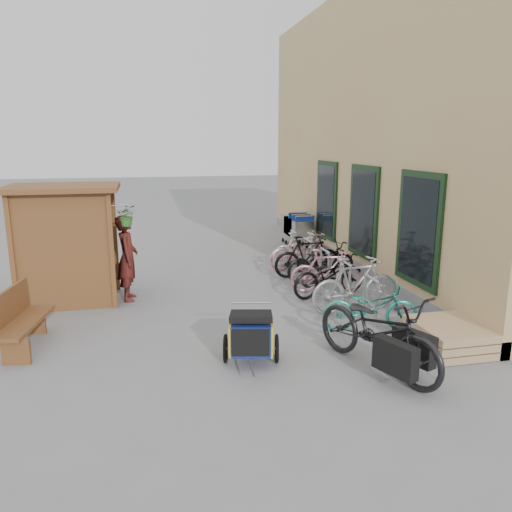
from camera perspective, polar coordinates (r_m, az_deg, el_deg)
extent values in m
plane|color=gray|center=(8.79, -1.06, -8.69)|extent=(80.00, 80.00, 0.00)
cube|color=tan|center=(14.91, 20.98, 13.13)|extent=(6.00, 13.00, 7.00)
cube|color=gray|center=(13.89, 9.74, -0.08)|extent=(0.18, 13.00, 0.30)
cube|color=black|center=(10.05, 18.09, 2.92)|extent=(0.06, 1.50, 2.20)
cube|color=black|center=(10.03, 17.95, 2.91)|extent=(0.02, 1.25, 1.95)
cube|color=black|center=(12.24, 12.17, 4.96)|extent=(0.06, 1.50, 2.20)
cube|color=black|center=(12.22, 12.05, 4.96)|extent=(0.02, 1.25, 1.95)
cube|color=black|center=(14.53, 8.06, 6.35)|extent=(0.06, 1.50, 2.20)
cube|color=black|center=(14.52, 7.95, 6.35)|extent=(0.02, 1.25, 1.95)
cube|color=brown|center=(10.37, -26.12, -0.01)|extent=(0.09, 0.09, 2.30)
cube|color=brown|center=(10.09, -16.16, 0.49)|extent=(0.09, 0.09, 2.30)
cube|color=brown|center=(11.61, -24.69, 1.39)|extent=(0.09, 0.09, 2.30)
cube|color=brown|center=(11.37, -15.80, 1.87)|extent=(0.09, 0.09, 2.30)
cube|color=brown|center=(10.98, -25.21, 0.74)|extent=(0.05, 1.30, 2.30)
cube|color=brown|center=(10.22, -21.18, 0.27)|extent=(1.80, 0.05, 2.30)
cube|color=brown|center=(11.43, -20.31, 1.60)|extent=(1.80, 0.05, 2.30)
cube|color=brown|center=(10.66, -21.24, 7.30)|extent=(2.15, 1.65, 0.10)
cube|color=brown|center=(10.91, -21.65, -0.37)|extent=(1.30, 1.15, 0.04)
cube|color=brown|center=(10.79, -21.92, 2.74)|extent=(1.30, 1.15, 0.04)
cylinder|color=#A5A8AD|center=(9.94, -15.44, 5.61)|extent=(0.36, 0.02, 0.02)
imported|color=#2A6924|center=(9.96, -14.51, 4.52)|extent=(0.38, 0.33, 0.42)
cylinder|color=#A5A8AD|center=(9.14, 13.60, -5.40)|extent=(0.05, 0.05, 0.84)
cylinder|color=#A5A8AD|center=(9.56, 12.29, -4.50)|extent=(0.05, 0.05, 0.84)
cylinder|color=#A5A8AD|center=(9.23, 13.06, -2.46)|extent=(0.05, 0.50, 0.05)
cylinder|color=#A5A8AD|center=(10.18, 10.65, -3.37)|extent=(0.05, 0.05, 0.84)
cylinder|color=#A5A8AD|center=(10.62, 9.59, -2.63)|extent=(0.05, 0.05, 0.84)
cylinder|color=#A5A8AD|center=(10.29, 10.20, -0.74)|extent=(0.05, 0.50, 0.05)
cylinder|color=#A5A8AD|center=(11.25, 8.26, -1.71)|extent=(0.05, 0.05, 0.84)
cylinder|color=#A5A8AD|center=(11.70, 7.39, -1.10)|extent=(0.05, 0.05, 0.84)
cylinder|color=#A5A8AD|center=(11.38, 7.88, 0.65)|extent=(0.05, 0.50, 0.05)
cylinder|color=#A5A8AD|center=(12.34, 6.29, -0.33)|extent=(0.05, 0.05, 0.84)
cylinder|color=#A5A8AD|center=(12.80, 5.57, 0.17)|extent=(0.05, 0.05, 0.84)
cylinder|color=#A5A8AD|center=(12.48, 5.97, 1.80)|extent=(0.05, 0.50, 0.05)
cylinder|color=#A5A8AD|center=(13.45, 4.65, 0.81)|extent=(0.05, 0.05, 0.84)
cylinder|color=#A5A8AD|center=(13.92, 4.04, 1.24)|extent=(0.05, 0.05, 0.84)
cylinder|color=#A5A8AD|center=(13.60, 4.37, 2.76)|extent=(0.05, 0.50, 0.05)
cube|color=tan|center=(8.66, 21.07, -9.43)|extent=(1.00, 1.20, 0.12)
cube|color=tan|center=(8.61, 21.15, -8.56)|extent=(1.00, 1.20, 0.12)
cube|color=tan|center=(8.57, 21.22, -7.69)|extent=(1.00, 1.20, 0.12)
cube|color=brown|center=(8.80, -25.02, -6.90)|extent=(0.71, 1.61, 0.06)
cube|color=brown|center=(8.76, -26.53, -5.14)|extent=(0.31, 1.54, 0.52)
cube|color=brown|center=(8.31, -25.76, -9.80)|extent=(0.42, 0.13, 0.41)
cube|color=brown|center=(9.45, -24.11, -6.95)|extent=(0.42, 0.13, 0.41)
cube|color=silver|center=(15.41, 5.05, 3.17)|extent=(0.58, 0.90, 0.55)
cube|color=#173895|center=(14.93, 5.61, 4.27)|extent=(0.58, 0.04, 0.19)
cylinder|color=silver|center=(14.89, 5.65, 4.53)|extent=(0.61, 0.04, 0.04)
cylinder|color=black|center=(15.11, 4.59, 0.78)|extent=(0.04, 0.13, 0.13)
cube|color=silver|center=(15.76, 4.65, 3.39)|extent=(0.58, 0.90, 0.55)
cube|color=#173895|center=(15.27, 5.18, 4.48)|extent=(0.58, 0.04, 0.19)
cylinder|color=silver|center=(15.23, 5.22, 4.74)|extent=(0.61, 0.04, 0.04)
cylinder|color=black|center=(15.45, 4.19, 1.06)|extent=(0.04, 0.13, 0.13)
cube|color=silver|center=(16.11, 4.26, 3.61)|extent=(0.58, 0.90, 0.55)
cube|color=#173895|center=(15.62, 4.76, 4.68)|extent=(0.58, 0.04, 0.19)
cylinder|color=silver|center=(15.58, 4.80, 4.93)|extent=(0.61, 0.04, 0.04)
cylinder|color=black|center=(15.80, 3.81, 1.33)|extent=(0.04, 0.13, 0.13)
cube|color=navy|center=(7.54, -0.57, -8.92)|extent=(0.72, 0.86, 0.44)
cube|color=yellow|center=(7.55, -2.90, -8.91)|extent=(0.19, 0.74, 0.44)
cube|color=yellow|center=(7.54, 1.76, -8.91)|extent=(0.19, 0.74, 0.44)
cube|color=black|center=(7.16, -0.60, -9.89)|extent=(0.53, 0.14, 0.40)
cube|color=black|center=(7.49, -0.57, -6.89)|extent=(0.77, 0.84, 0.22)
torus|color=black|center=(7.64, -3.51, -10.50)|extent=(0.15, 0.44, 0.44)
torus|color=black|center=(7.63, 2.38, -10.51)|extent=(0.15, 0.44, 0.44)
cylinder|color=#B7B7BC|center=(7.04, -0.61, -12.61)|extent=(0.17, 0.63, 0.03)
cylinder|color=#B7B7BC|center=(7.81, -0.55, -5.40)|extent=(0.60, 0.16, 0.03)
imported|color=black|center=(7.42, 13.71, -8.27)|extent=(1.58, 2.42, 1.20)
cube|color=black|center=(6.97, 15.62, -11.15)|extent=(0.41, 0.67, 0.45)
cube|color=black|center=(7.39, 17.58, -9.87)|extent=(0.41, 0.67, 0.45)
cube|color=#C24D12|center=(7.16, 16.66, -10.12)|extent=(0.18, 0.21, 0.12)
imported|color=maroon|center=(10.63, -14.48, -0.22)|extent=(0.46, 0.67, 1.79)
imported|color=#208275|center=(8.93, 12.95, -5.68)|extent=(1.74, 0.90, 0.87)
imported|color=#A3A3A8|center=(9.80, 11.26, -3.23)|extent=(1.88, 0.72, 1.10)
imported|color=black|center=(10.75, 8.38, -2.14)|extent=(1.87, 1.03, 0.93)
imported|color=#CF8697|center=(11.00, 8.15, -1.66)|extent=(1.68, 0.67, 0.98)
imported|color=black|center=(11.89, 7.46, -0.60)|extent=(1.90, 0.99, 0.95)
imported|color=black|center=(12.21, 5.91, -0.02)|extent=(1.74, 0.61, 1.03)
imported|color=#CF8697|center=(12.94, 5.21, 0.55)|extent=(1.88, 0.92, 0.94)
imported|color=white|center=(13.31, 5.04, 0.82)|extent=(1.55, 0.57, 0.91)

